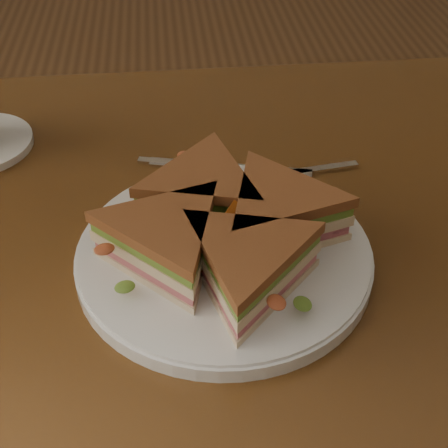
% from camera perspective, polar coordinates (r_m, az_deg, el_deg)
% --- Properties ---
extents(table, '(1.20, 0.80, 0.75)m').
position_cam_1_polar(table, '(0.75, 4.05, -6.43)').
color(table, '#3B210D').
rests_on(table, ground).
extents(plate, '(0.30, 0.30, 0.02)m').
position_cam_1_polar(plate, '(0.64, 0.00, -2.91)').
color(plate, white).
rests_on(plate, table).
extents(sandwich_wedges, '(0.30, 0.30, 0.06)m').
position_cam_1_polar(sandwich_wedges, '(0.61, 0.00, -0.36)').
color(sandwich_wedges, beige).
rests_on(sandwich_wedges, plate).
extents(crisps_mound, '(0.09, 0.09, 0.05)m').
position_cam_1_polar(crisps_mound, '(0.61, 0.00, -0.64)').
color(crisps_mound, '#B85917').
rests_on(crisps_mound, plate).
extents(spoon, '(0.18, 0.04, 0.01)m').
position_cam_1_polar(spoon, '(0.75, 2.42, 4.20)').
color(spoon, silver).
rests_on(spoon, table).
extents(knife, '(0.21, 0.06, 0.00)m').
position_cam_1_polar(knife, '(0.77, -0.53, 5.17)').
color(knife, silver).
rests_on(knife, table).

